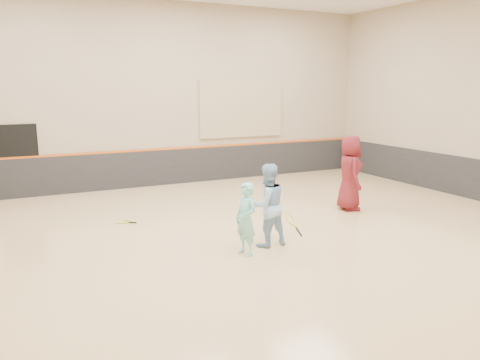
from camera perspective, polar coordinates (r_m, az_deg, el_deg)
name	(u,v)px	position (r m, az deg, el deg)	size (l,w,h in m)	color
room	(247,198)	(10.50, 0.82, -2.20)	(15.04, 12.04, 6.22)	tan
wainscot_back	(167,167)	(15.99, -8.88, 1.56)	(14.90, 0.04, 1.20)	#232326
wainscot_right	(473,179)	(15.36, 26.54, 0.10)	(0.04, 11.90, 1.20)	#232326
accent_stripe	(167,149)	(15.89, -8.93, 3.76)	(14.90, 0.03, 0.06)	#D85914
acoustic_panel	(242,109)	(16.80, 0.20, 8.68)	(3.20, 0.08, 2.00)	tan
doorway	(19,162)	(15.24, -25.32, 2.04)	(1.10, 0.05, 2.20)	black
girl	(246,219)	(9.15, 0.73, -4.79)	(0.53, 0.35, 1.45)	#7EDCD9
instructor	(267,205)	(9.66, 3.33, -3.08)	(0.84, 0.66, 1.73)	#98C2EC
young_man	(350,173)	(12.84, 13.22, 0.86)	(0.98, 0.64, 2.01)	maroon
held_racket	(290,219)	(9.64, 6.15, -4.78)	(0.45, 0.45, 0.58)	yellow
spare_racket	(122,220)	(11.85, -14.14, -4.79)	(0.75, 0.75, 0.10)	#B2CB2C
ball_under_racket	(268,240)	(10.16, 3.42, -7.26)	(0.07, 0.07, 0.07)	#D0D932
ball_in_hand	(359,163)	(12.69, 14.27, 2.07)	(0.07, 0.07, 0.07)	#BFD932
ball_beside_spare	(202,198)	(13.90, -4.67, -2.19)	(0.07, 0.07, 0.07)	yellow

